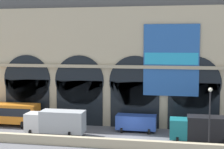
{
  "coord_description": "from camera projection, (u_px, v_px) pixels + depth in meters",
  "views": [
    {
      "loc": [
        5.4,
        -40.32,
        11.69
      ],
      "look_at": [
        -3.16,
        5.0,
        7.25
      ],
      "focal_mm": 54.27,
      "sensor_mm": 36.0,
      "label": 1
    }
  ],
  "objects": [
    {
      "name": "bus_west",
      "position": [
        1.0,
        113.0,
        47.55
      ],
      "size": [
        11.0,
        3.25,
        3.1
      ],
      "color": "orange",
      "rests_on": "ground"
    },
    {
      "name": "van_center",
      "position": [
        136.0,
        122.0,
        44.13
      ],
      "size": [
        5.2,
        2.48,
        2.2
      ],
      "color": "#28479E",
      "rests_on": "ground"
    },
    {
      "name": "box_truck_mideast",
      "position": [
        203.0,
        128.0,
        39.21
      ],
      "size": [
        7.5,
        2.91,
        3.12
      ],
      "color": "#19727A",
      "rests_on": "ground"
    },
    {
      "name": "quay_parapet_wall",
      "position": [
        124.0,
        144.0,
        37.1
      ],
      "size": [
        90.0,
        0.7,
        1.05
      ],
      "primitive_type": "cube",
      "color": "#BCAD8C",
      "rests_on": "ground"
    },
    {
      "name": "station_building",
      "position": [
        137.0,
        52.0,
        47.54
      ],
      "size": [
        48.38,
        4.68,
        21.37
      ],
      "color": "#BCAD8C",
      "rests_on": "ground"
    },
    {
      "name": "street_lamp_quayside",
      "position": [
        210.0,
        111.0,
        35.84
      ],
      "size": [
        0.44,
        0.44,
        6.9
      ],
      "color": "black",
      "rests_on": "ground"
    },
    {
      "name": "box_truck_midwest",
      "position": [
        56.0,
        122.0,
        42.5
      ],
      "size": [
        7.5,
        2.91,
        3.12
      ],
      "color": "white",
      "rests_on": "ground"
    },
    {
      "name": "ground_plane",
      "position": [
        130.0,
        137.0,
        41.55
      ],
      "size": [
        200.0,
        200.0,
        0.0
      ],
      "primitive_type": "plane",
      "color": "slate"
    }
  ]
}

